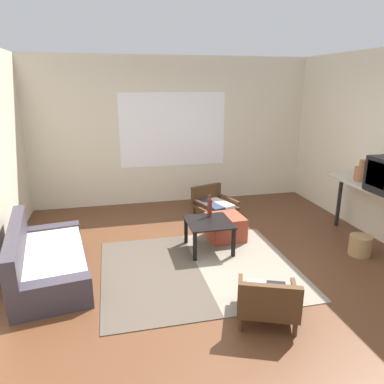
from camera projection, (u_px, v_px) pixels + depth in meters
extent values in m
plane|color=#56331E|center=(219.00, 277.00, 4.29)|extent=(7.80, 7.80, 0.00)
cube|color=beige|center=(173.00, 131.00, 6.75)|extent=(5.60, 0.12, 2.70)
cube|color=white|center=(173.00, 130.00, 6.69)|extent=(1.98, 0.01, 1.36)
cube|color=#4C4238|center=(152.00, 274.00, 4.35)|extent=(1.19, 2.03, 0.01)
cube|color=gray|center=(244.00, 263.00, 4.60)|extent=(1.19, 2.03, 0.01)
cube|color=#38333D|center=(51.00, 267.00, 4.29)|extent=(1.03, 1.82, 0.22)
cube|color=beige|center=(52.00, 255.00, 4.25)|extent=(0.91, 1.62, 0.10)
cube|color=#38333D|center=(17.00, 251.00, 4.09)|extent=(0.38, 1.72, 0.55)
cube|color=#38333D|center=(50.00, 238.00, 4.96)|extent=(0.81, 0.29, 0.35)
cube|color=#38333D|center=(52.00, 297.00, 3.58)|extent=(0.81, 0.29, 0.35)
cube|color=black|center=(209.00, 222.00, 4.88)|extent=(0.60, 0.63, 0.02)
cube|color=black|center=(186.00, 230.00, 5.14)|extent=(0.04, 0.04, 0.40)
cube|color=black|center=(221.00, 227.00, 5.25)|extent=(0.04, 0.04, 0.40)
cube|color=black|center=(195.00, 247.00, 4.62)|extent=(0.04, 0.04, 0.40)
cube|color=black|center=(233.00, 243.00, 4.73)|extent=(0.04, 0.04, 0.40)
cylinder|color=#472D19|center=(236.00, 215.00, 6.11)|extent=(0.04, 0.04, 0.15)
cylinder|color=#472D19|center=(212.00, 220.00, 5.86)|extent=(0.04, 0.04, 0.15)
cylinder|color=#472D19|center=(218.00, 206.00, 6.56)|extent=(0.04, 0.04, 0.15)
cylinder|color=#472D19|center=(194.00, 211.00, 6.30)|extent=(0.04, 0.04, 0.15)
cube|color=#472D19|center=(215.00, 207.00, 6.18)|extent=(0.76, 0.78, 0.05)
cube|color=silver|center=(221.00, 203.00, 6.20)|extent=(0.36, 0.59, 0.06)
cube|color=#2D3856|center=(211.00, 205.00, 6.09)|extent=(0.36, 0.59, 0.06)
cube|color=#472D19|center=(206.00, 193.00, 6.36)|extent=(0.59, 0.26, 0.30)
cube|color=#472D19|center=(228.00, 198.00, 6.28)|extent=(0.24, 0.60, 0.04)
cube|color=#472D19|center=(202.00, 203.00, 6.01)|extent=(0.24, 0.60, 0.04)
cylinder|color=#472D19|center=(242.00, 295.00, 3.80)|extent=(0.04, 0.04, 0.14)
cylinder|color=#472D19|center=(289.00, 299.00, 3.73)|extent=(0.04, 0.04, 0.14)
cylinder|color=#472D19|center=(241.00, 324.00, 3.34)|extent=(0.04, 0.04, 0.14)
cylinder|color=#472D19|center=(295.00, 329.00, 3.27)|extent=(0.04, 0.04, 0.14)
cube|color=#472D19|center=(267.00, 302.00, 3.51)|extent=(0.74, 0.74, 0.05)
cube|color=silver|center=(257.00, 295.00, 3.53)|extent=(0.36, 0.54, 0.06)
cube|color=black|center=(278.00, 297.00, 3.50)|extent=(0.36, 0.54, 0.06)
cube|color=#472D19|center=(270.00, 301.00, 3.22)|extent=(0.56, 0.28, 0.31)
cube|color=#472D19|center=(240.00, 290.00, 3.51)|extent=(0.25, 0.54, 0.04)
cube|color=#472D19|center=(296.00, 294.00, 3.44)|extent=(0.25, 0.54, 0.04)
cube|color=#993D28|center=(225.00, 227.00, 5.29)|extent=(0.53, 0.53, 0.36)
cube|color=#B2AD9E|center=(379.00, 189.00, 4.85)|extent=(0.46, 1.74, 0.04)
cylinder|color=black|center=(339.00, 201.00, 5.73)|extent=(0.06, 0.06, 0.83)
cube|color=black|center=(376.00, 175.00, 4.52)|extent=(0.01, 0.34, 0.32)
cylinder|color=#935B38|center=(362.00, 174.00, 5.17)|extent=(0.21, 0.21, 0.19)
cylinder|color=#935B38|center=(363.00, 164.00, 5.13)|extent=(0.10, 0.10, 0.11)
cylinder|color=#5B2319|center=(210.00, 208.00, 5.02)|extent=(0.06, 0.06, 0.25)
cylinder|color=#5B2319|center=(210.00, 197.00, 4.98)|extent=(0.03, 0.03, 0.06)
cylinder|color=#9E7A4C|center=(360.00, 245.00, 4.82)|extent=(0.29, 0.29, 0.27)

